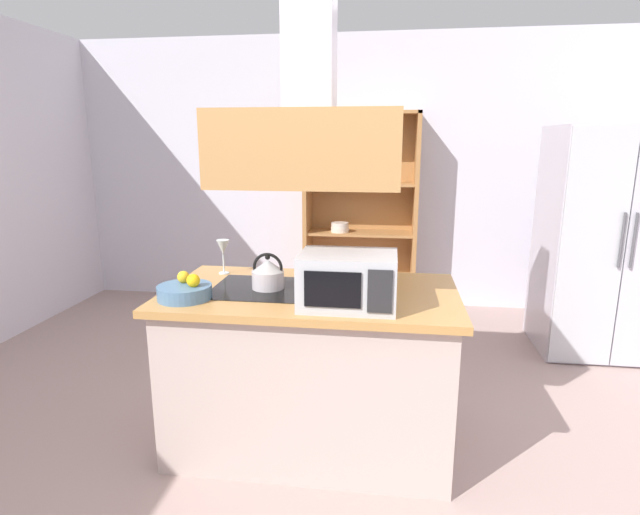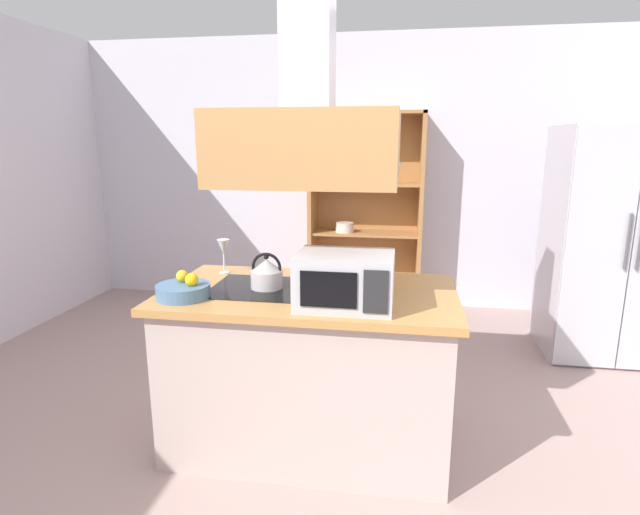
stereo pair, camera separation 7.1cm
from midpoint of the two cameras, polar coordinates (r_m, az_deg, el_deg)
ground_plane at (r=2.82m, az=-0.68°, el=-23.59°), size 7.80×7.80×0.00m
wall_back at (r=5.25m, az=4.32°, el=9.43°), size 6.00×0.12×2.70m
kitchen_island at (r=2.86m, az=-1.73°, el=-12.32°), size 1.56×0.90×0.90m
range_hood at (r=2.59m, az=-1.93°, el=14.71°), size 0.90×0.70×1.24m
refrigerator at (r=4.56m, az=29.07°, el=1.53°), size 0.90×0.77×1.80m
dish_cabinet at (r=5.09m, az=4.19°, el=3.83°), size 1.11×0.40×1.95m
kettle at (r=2.73m, az=-6.65°, el=-1.84°), size 0.17×0.17×0.20m
cutting_board at (r=2.80m, az=1.33°, el=-2.92°), size 0.34×0.24×0.02m
microwave at (r=2.42m, az=2.36°, el=-2.55°), size 0.46×0.35×0.26m
wine_glass_on_counter at (r=3.07m, az=-11.57°, el=0.97°), size 0.08×0.08×0.21m
fruit_bowl at (r=2.65m, az=-15.76°, el=-3.65°), size 0.27×0.27×0.13m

